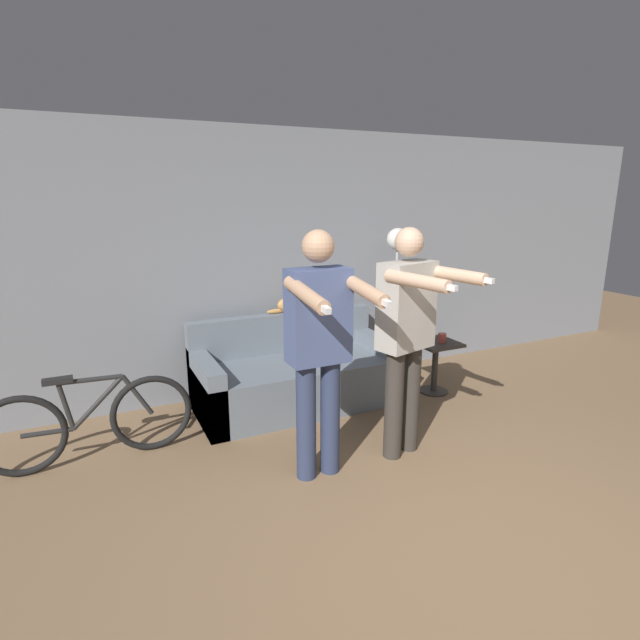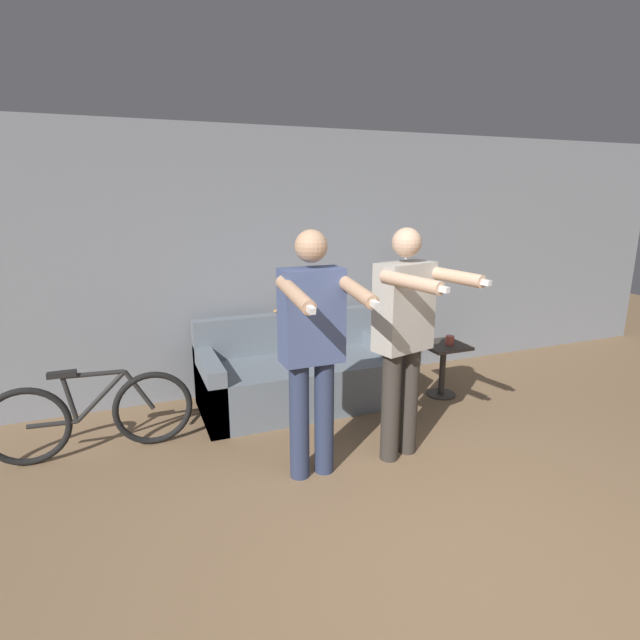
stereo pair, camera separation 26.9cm
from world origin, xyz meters
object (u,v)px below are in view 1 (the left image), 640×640
object	(u,v)px
bicycle	(89,422)
cup	(442,338)
floor_lamp	(397,265)
side_table	(435,357)
person_right	(408,329)
cat	(295,303)
couch	(296,377)
person_left	(319,341)

from	to	relation	value
bicycle	cup	bearing A→B (deg)	-0.89
floor_lamp	side_table	size ratio (longest dim) A/B	3.06
floor_lamp	bicycle	bearing A→B (deg)	-171.62
person_right	cat	bearing A→B (deg)	84.60
person_right	cup	size ratio (longest dim) A/B	19.58
couch	cup	size ratio (longest dim) A/B	21.24
cup	bicycle	xyz separation A→B (m)	(-3.24, 0.05, -0.26)
couch	person_right	xyz separation A→B (m)	(0.38, -1.24, 0.74)
couch	side_table	size ratio (longest dim) A/B	3.53
cup	bicycle	size ratio (longest dim) A/B	0.06
cup	side_table	bearing A→B (deg)	137.85
person_left	side_table	bearing A→B (deg)	27.54
floor_lamp	bicycle	size ratio (longest dim) A/B	1.09
person_left	side_table	distance (m)	2.05
person_left	cup	size ratio (longest dim) A/B	19.64
cat	side_table	bearing A→B (deg)	-27.88
person_left	cat	xyz separation A→B (m)	(0.48, 1.56, -0.09)
couch	person_left	distance (m)	1.48
person_left	bicycle	distance (m)	1.86
couch	cat	world-z (taller)	cat
side_table	person_left	bearing A→B (deg)	-152.64
cup	bicycle	distance (m)	3.25
person_right	floor_lamp	size ratio (longest dim) A/B	1.07
person_left	cup	distance (m)	2.02
cat	side_table	distance (m)	1.52
floor_lamp	side_table	world-z (taller)	floor_lamp
floor_lamp	side_table	xyz separation A→B (m)	(0.19, -0.46, -0.88)
couch	person_right	bearing A→B (deg)	-73.11
person_left	person_right	distance (m)	0.72
cat	couch	bearing A→B (deg)	-112.67
person_left	cup	bearing A→B (deg)	26.11
person_left	floor_lamp	world-z (taller)	person_left
person_left	person_right	xyz separation A→B (m)	(0.72, 0.00, 0.00)
cat	person_right	bearing A→B (deg)	-81.24
person_right	bicycle	size ratio (longest dim) A/B	1.16
person_right	side_table	size ratio (longest dim) A/B	3.26
person_left	side_table	world-z (taller)	person_left
floor_lamp	cup	xyz separation A→B (m)	(0.23, -0.49, -0.68)
cat	side_table	world-z (taller)	cat
side_table	cup	bearing A→B (deg)	-42.15
floor_lamp	couch	bearing A→B (deg)	-174.30
person_left	floor_lamp	bearing A→B (deg)	41.55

